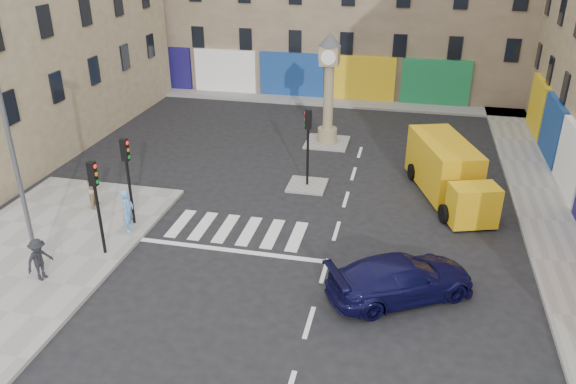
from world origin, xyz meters
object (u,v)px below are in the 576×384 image
(clock_pillar, at_px, (329,83))
(yellow_van, at_px, (448,171))
(traffic_light_left_near, at_px, (96,194))
(pedestrian_dark, at_px, (39,259))
(navy_sedan, at_px, (401,278))
(traffic_light_left_far, at_px, (127,168))
(pedestrian_blue, at_px, (128,210))
(pedestrian_tan, at_px, (95,189))
(traffic_light_island, at_px, (308,136))
(lamp_post, at_px, (11,147))

(clock_pillar, xyz_separation_m, yellow_van, (6.43, -5.50, -2.35))
(traffic_light_left_near, bearing_deg, pedestrian_dark, -120.84)
(clock_pillar, xyz_separation_m, navy_sedan, (4.72, -13.95, -2.82))
(traffic_light_left_far, xyz_separation_m, yellow_van, (12.73, 5.90, -1.42))
(pedestrian_blue, bearing_deg, pedestrian_dark, 153.18)
(clock_pillar, bearing_deg, traffic_light_left_near, -114.55)
(navy_sedan, height_order, yellow_van, yellow_van)
(traffic_light_left_far, xyz_separation_m, pedestrian_dark, (-1.24, -4.47, -1.68))
(clock_pillar, distance_m, yellow_van, 8.78)
(traffic_light_left_far, bearing_deg, pedestrian_dark, -105.46)
(navy_sedan, relative_size, pedestrian_dark, 3.21)
(traffic_light_left_near, distance_m, yellow_van, 15.27)
(pedestrian_tan, bearing_deg, clock_pillar, -60.14)
(yellow_van, bearing_deg, pedestrian_tan, 179.17)
(yellow_van, bearing_deg, traffic_light_left_near, -165.56)
(traffic_light_island, distance_m, clock_pillar, 6.07)
(traffic_light_left_near, bearing_deg, navy_sedan, -0.79)
(traffic_light_island, bearing_deg, clock_pillar, 90.00)
(clock_pillar, relative_size, pedestrian_dark, 3.87)
(traffic_light_left_near, distance_m, navy_sedan, 11.18)
(pedestrian_blue, height_order, pedestrian_dark, pedestrian_blue)
(traffic_light_left_far, relative_size, navy_sedan, 0.73)
(lamp_post, distance_m, clock_pillar, 17.31)
(navy_sedan, bearing_deg, pedestrian_blue, 49.47)
(traffic_light_island, height_order, clock_pillar, clock_pillar)
(pedestrian_dark, bearing_deg, pedestrian_tan, 26.74)
(clock_pillar, bearing_deg, yellow_van, -40.51)
(traffic_light_island, bearing_deg, traffic_light_left_near, -128.93)
(traffic_light_left_near, height_order, pedestrian_dark, traffic_light_left_near)
(lamp_post, bearing_deg, traffic_light_island, 48.29)
(pedestrian_blue, bearing_deg, navy_sedan, -107.43)
(navy_sedan, bearing_deg, lamp_post, 65.13)
(pedestrian_dark, bearing_deg, lamp_post, 60.58)
(traffic_light_left_far, distance_m, yellow_van, 14.11)
(lamp_post, xyz_separation_m, yellow_van, (14.63, 9.70, -3.59))
(navy_sedan, height_order, pedestrian_blue, pedestrian_blue)
(navy_sedan, bearing_deg, traffic_light_island, 0.32)
(yellow_van, height_order, pedestrian_tan, yellow_van)
(pedestrian_blue, relative_size, pedestrian_dark, 1.13)
(clock_pillar, relative_size, pedestrian_blue, 3.43)
(pedestrian_dark, bearing_deg, traffic_light_island, -21.49)
(navy_sedan, relative_size, yellow_van, 0.73)
(pedestrian_tan, bearing_deg, yellow_van, -92.54)
(lamp_post, distance_m, pedestrian_blue, 5.33)
(traffic_light_left_far, distance_m, pedestrian_tan, 3.02)
(yellow_van, xyz_separation_m, pedestrian_blue, (-12.60, -6.50, -0.16))
(pedestrian_dark, bearing_deg, pedestrian_blue, -3.65)
(traffic_light_island, relative_size, yellow_van, 0.53)
(clock_pillar, bearing_deg, pedestrian_blue, -117.19)
(lamp_post, distance_m, yellow_van, 17.92)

